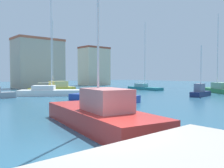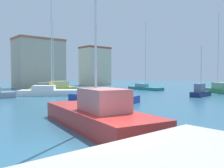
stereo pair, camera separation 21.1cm
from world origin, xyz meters
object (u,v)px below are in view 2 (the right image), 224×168
Objects in this scene: sailboat_yellow_distant_north at (56,87)px; sailboat_white_distant_east at (51,91)px; motorboat_blue_near_pier at (104,97)px; sailboat_green_far_right at (219,89)px; sailboat_red_outer_mooring at (97,114)px; sailboat_navy_inner_mooring at (200,92)px; sailboat_teal_behind_lamppost at (144,87)px.

sailboat_white_distant_east is at bearing -120.34° from sailboat_yellow_distant_north.
motorboat_blue_near_pier is at bearing -84.47° from sailboat_white_distant_east.
sailboat_yellow_distant_north reaches higher than sailboat_green_far_right.
sailboat_green_far_right is at bearing -29.03° from sailboat_white_distant_east.
motorboat_blue_near_pier is 0.56× the size of sailboat_red_outer_mooring.
sailboat_navy_inner_mooring reaches higher than motorboat_blue_near_pier.
sailboat_teal_behind_lamppost is 13.30m from sailboat_green_far_right.
sailboat_red_outer_mooring reaches higher than sailboat_teal_behind_lamppost.
sailboat_teal_behind_lamppost reaches higher than sailboat_yellow_distant_north.
sailboat_teal_behind_lamppost is at bearing 102.47° from sailboat_green_far_right.
sailboat_green_far_right is at bearing -54.20° from sailboat_yellow_distant_north.
sailboat_navy_inner_mooring is 0.52× the size of sailboat_yellow_distant_north.
motorboat_blue_near_pier is at bearing -149.55° from sailboat_teal_behind_lamppost.
motorboat_blue_near_pier is at bearing 50.07° from sailboat_red_outer_mooring.
sailboat_white_distant_east is at bearing 70.53° from sailboat_red_outer_mooring.
sailboat_white_distant_east reaches higher than sailboat_green_far_right.
sailboat_red_outer_mooring is 33.08m from sailboat_yellow_distant_north.
sailboat_green_far_right is (21.44, -2.07, 0.20)m from motorboat_blue_near_pier.
motorboat_blue_near_pier is at bearing -103.64° from sailboat_yellow_distant_north.
sailboat_yellow_distant_north is (-13.55, 9.78, 0.14)m from sailboat_teal_behind_lamppost.
sailboat_navy_inner_mooring is (13.14, -3.63, 0.20)m from motorboat_blue_near_pier.
sailboat_teal_behind_lamppost is 15.52m from sailboat_navy_inner_mooring.
sailboat_green_far_right is at bearing 10.62° from sailboat_navy_inner_mooring.
sailboat_red_outer_mooring reaches higher than sailboat_green_far_right.
sailboat_green_far_right is at bearing -77.53° from sailboat_teal_behind_lamppost.
sailboat_navy_inner_mooring is at bearing -44.73° from sailboat_white_distant_east.
sailboat_red_outer_mooring reaches higher than sailboat_white_distant_east.
sailboat_yellow_distant_north is at bearing 125.80° from sailboat_green_far_right.
sailboat_white_distant_east is 2.04× the size of sailboat_navy_inner_mooring.
sailboat_green_far_right is at bearing -5.51° from motorboat_blue_near_pier.
sailboat_navy_inner_mooring is (-8.30, -1.56, 0.00)m from sailboat_green_far_right.
sailboat_teal_behind_lamppost is 1.03× the size of sailboat_green_far_right.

